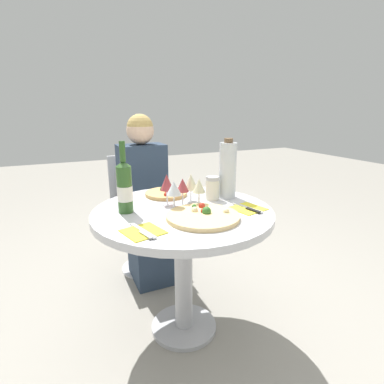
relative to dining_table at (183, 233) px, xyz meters
The scene contains 16 objects.
ground_plane 0.58m from the dining_table, ahead, with size 12.00×12.00×0.00m, color gray.
dining_table is the anchor object (origin of this frame).
chair_behind_diner 0.81m from the dining_table, 90.37° to the left, with size 0.41×0.41×0.86m.
seated_diner 0.66m from the dining_table, 90.45° to the left, with size 0.32×0.42×1.16m.
pizza_large 0.21m from the dining_table, 77.98° to the right, with size 0.34×0.34×0.05m.
pizza_small_far 0.30m from the dining_table, 87.64° to the left, with size 0.24×0.24×0.05m.
wine_bottle 0.38m from the dining_table, 164.32° to the left, with size 0.07×0.07×0.34m.
tall_carafe 0.43m from the dining_table, 16.09° to the left, with size 0.10×0.10×0.33m.
sugar_shaker 0.30m from the dining_table, 22.03° to the left, with size 0.08×0.08×0.13m.
wine_glass_back_right 0.27m from the dining_table, 48.04° to the left, with size 0.08×0.08×0.15m.
wine_glass_back_left 0.27m from the dining_table, 115.29° to the left, with size 0.07×0.07×0.16m.
wine_glass_front_left 0.24m from the dining_table, behind, with size 0.08×0.08×0.15m.
wine_glass_front_right 0.25m from the dining_table, ahead, with size 0.07×0.07×0.15m.
wine_glass_center 0.24m from the dining_table, 67.70° to the left, with size 0.06×0.06×0.14m.
place_setting_left 0.35m from the dining_table, 142.36° to the right, with size 0.18×0.19×0.01m.
place_setting_right 0.35m from the dining_table, 24.57° to the right, with size 0.18×0.19×0.01m.
Camera 1 is at (-0.55, -1.31, 1.20)m, focal length 28.00 mm.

